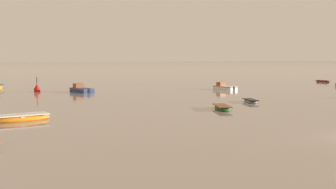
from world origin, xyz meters
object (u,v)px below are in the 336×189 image
Objects in this scene: rowboat_moored_5 at (323,81)px; channel_buoy at (37,89)px; rowboat_moored_4 at (250,101)px; rowboat_moored_6 at (21,118)px; rowboat_moored_0 at (222,108)px; motorboat_moored_2 at (79,90)px; motorboat_moored_1 at (222,88)px.

channel_buoy is at bearing -97.09° from rowboat_moored_5.
rowboat_moored_4 is 0.68× the size of rowboat_moored_6.
rowboat_moored_0 is 50.98m from rowboat_moored_5.
rowboat_moored_6 is 27.28m from motorboat_moored_2.
rowboat_moored_4 is (6.23, 3.91, -0.02)m from rowboat_moored_0.
rowboat_moored_6 is at bearing -72.05° from rowboat_moored_5.
motorboat_moored_1 is 21.86m from motorboat_moored_2.
motorboat_moored_2 is 2.24× the size of channel_buoy.
motorboat_moored_1 is at bearing -82.48° from rowboat_moored_5.
motorboat_moored_1 is at bearing -13.15° from rowboat_moored_0.
rowboat_moored_0 is at bearing -10.20° from rowboat_moored_6.
rowboat_moored_5 is at bearing -102.26° from motorboat_moored_2.
motorboat_moored_2 reaches higher than rowboat_moored_0.
rowboat_moored_0 is 7.36m from rowboat_moored_4.
rowboat_moored_5 is 29.47m from motorboat_moored_1.
rowboat_moored_4 is at bearing -38.39° from rowboat_moored_0.
rowboat_moored_4 is 0.63× the size of motorboat_moored_2.
channel_buoy is (5.20, 28.17, 0.26)m from rowboat_moored_6.
rowboat_moored_5 is at bearing -38.71° from rowboat_moored_4.
motorboat_moored_1 is (13.67, 21.34, 0.10)m from rowboat_moored_0.
motorboat_moored_1 is (-28.57, -7.21, 0.12)m from rowboat_moored_5.
rowboat_moored_5 is 0.71× the size of motorboat_moored_1.
motorboat_moored_2 is at bearing -29.23° from channel_buoy.
motorboat_moored_1 reaches higher than rowboat_moored_6.
motorboat_moored_2 is at bearing 49.25° from rowboat_moored_4.
channel_buoy reaches higher than motorboat_moored_1.
rowboat_moored_6 reaches higher than rowboat_moored_0.
motorboat_moored_1 is (7.44, 17.43, 0.12)m from rowboat_moored_4.
motorboat_moored_1 reaches higher than rowboat_moored_5.
rowboat_moored_6 is at bearing 106.95° from rowboat_moored_0.
rowboat_moored_4 is at bearing -62.26° from rowboat_moored_5.
rowboat_moored_5 is at bearing 16.93° from rowboat_moored_6.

